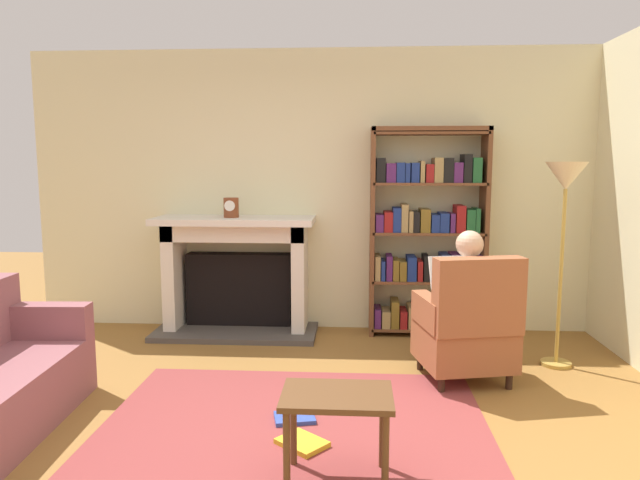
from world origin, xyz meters
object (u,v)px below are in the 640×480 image
(fireplace, at_px, (237,271))
(bookshelf, at_px, (428,236))
(mantel_clock, at_px, (231,208))
(seated_reader, at_px, (462,297))
(armchair_reading, at_px, (468,327))
(side_table, at_px, (337,408))
(floor_lamp, at_px, (565,194))

(fireplace, height_order, bookshelf, bookshelf)
(mantel_clock, relative_size, seated_reader, 0.16)
(armchair_reading, relative_size, seated_reader, 0.85)
(seated_reader, xyz_separation_m, side_table, (-0.89, -1.56, -0.22))
(fireplace, xyz_separation_m, side_table, (1.05, -2.64, -0.19))
(fireplace, height_order, armchair_reading, fireplace)
(seated_reader, distance_m, side_table, 1.81)
(side_table, bearing_deg, armchair_reading, 57.53)
(seated_reader, bearing_deg, bookshelf, -95.28)
(fireplace, xyz_separation_m, armchair_reading, (1.97, -1.20, -0.17))
(mantel_clock, distance_m, armchair_reading, 2.41)
(armchair_reading, relative_size, floor_lamp, 0.59)
(fireplace, distance_m, mantel_clock, 0.63)
(mantel_clock, distance_m, floor_lamp, 2.88)
(mantel_clock, relative_size, armchair_reading, 0.19)
(bookshelf, distance_m, floor_lamp, 1.33)
(bookshelf, height_order, seated_reader, bookshelf)
(side_table, bearing_deg, seated_reader, 60.16)
(fireplace, relative_size, armchair_reading, 1.58)
(bookshelf, bearing_deg, floor_lamp, -40.69)
(bookshelf, xyz_separation_m, side_table, (-0.76, -2.67, -0.54))
(fireplace, xyz_separation_m, floor_lamp, (2.76, -0.79, 0.79))
(mantel_clock, bearing_deg, seated_reader, -26.51)
(seated_reader, bearing_deg, armchair_reading, 90.00)
(fireplace, xyz_separation_m, mantel_clock, (-0.02, -0.10, 0.62))
(mantel_clock, height_order, side_table, mantel_clock)
(bookshelf, height_order, side_table, bookshelf)
(fireplace, distance_m, floor_lamp, 2.98)
(fireplace, distance_m, seated_reader, 2.23)
(bookshelf, distance_m, seated_reader, 1.17)
(bookshelf, distance_m, armchair_reading, 1.35)
(seated_reader, relative_size, floor_lamp, 0.70)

